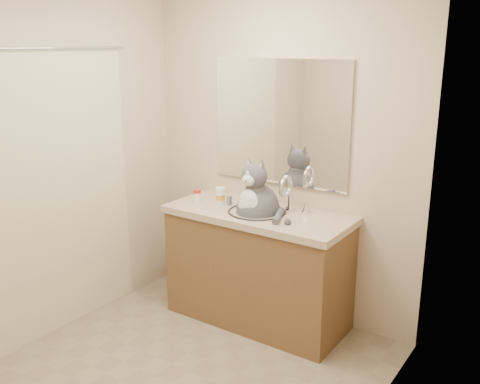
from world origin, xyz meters
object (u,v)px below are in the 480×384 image
(cat, at_px, (257,208))
(pill_bottle_redcap, at_px, (197,196))
(pill_bottle_orange, at_px, (220,196))
(grey_canister, at_px, (229,200))

(cat, distance_m, pill_bottle_redcap, 0.51)
(pill_bottle_orange, height_order, grey_canister, pill_bottle_orange)
(pill_bottle_redcap, xyz_separation_m, pill_bottle_orange, (0.16, 0.08, 0.01))
(cat, distance_m, grey_canister, 0.27)
(grey_canister, bearing_deg, pill_bottle_redcap, -161.11)
(pill_bottle_orange, bearing_deg, grey_canister, 0.68)
(pill_bottle_redcap, bearing_deg, grey_canister, 18.89)
(pill_bottle_redcap, bearing_deg, pill_bottle_orange, 27.16)
(cat, bearing_deg, grey_canister, 175.75)
(pill_bottle_redcap, xyz_separation_m, grey_canister, (0.24, 0.08, -0.01))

